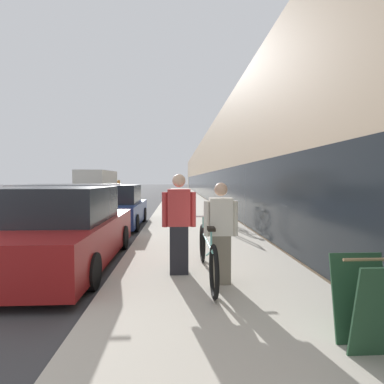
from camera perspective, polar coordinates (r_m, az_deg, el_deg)
sidewalk_slab at (r=24.79m, az=-1.43°, el=-1.62°), size 3.58×70.00×0.13m
storefront_facade at (r=33.57m, az=9.96°, el=4.14°), size 10.01×70.00×5.71m
tandem_bicycle at (r=5.19m, az=2.90°, el=-11.58°), size 0.52×2.63×0.95m
person_rider at (r=4.81m, az=5.50°, el=-7.77°), size 0.54×0.21×1.60m
person_bystander at (r=5.27m, az=-2.49°, el=-6.06°), size 0.59×0.23×1.75m
bike_rack_hoop at (r=9.27m, az=7.27°, el=-4.72°), size 0.05×0.60×0.84m
cruiser_bike_nearest at (r=10.61m, az=7.58°, el=-4.66°), size 0.52×1.76×0.85m
sandwich_board_sign at (r=3.54m, az=30.86°, el=-17.79°), size 0.56×0.56×0.90m
parked_sedan_curbside at (r=6.73m, az=-22.61°, el=-6.79°), size 1.97×4.71×1.69m
vintage_roadster_curbside at (r=11.73m, az=-13.97°, el=-2.95°), size 1.87×4.07×1.58m
moving_truck at (r=27.54m, az=-17.24°, el=1.26°), size 2.34×7.60×2.56m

